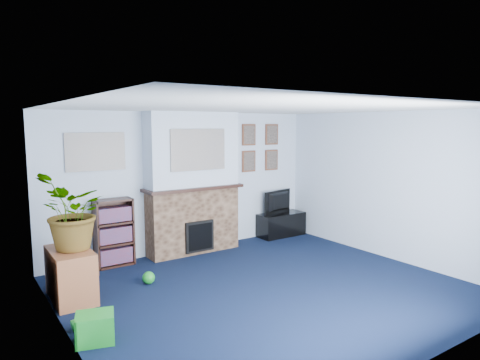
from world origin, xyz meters
TOP-DOWN VIEW (x-y plane):
  - floor at (0.00, 0.00)m, footprint 5.00×4.50m
  - ceiling at (0.00, 0.00)m, footprint 5.00×4.50m
  - wall_back at (0.00, 2.25)m, footprint 5.00×0.04m
  - wall_front at (0.00, -2.25)m, footprint 5.00×0.04m
  - wall_left at (-2.50, 0.00)m, footprint 0.04×4.50m
  - wall_right at (2.50, 0.00)m, footprint 0.04×4.50m
  - chimney_breast at (0.00, 2.05)m, footprint 1.72×0.50m
  - collage_main at (0.00, 1.84)m, footprint 1.00×0.03m
  - collage_left at (-1.55, 2.23)m, footprint 0.90×0.03m
  - portrait_tl at (1.30, 2.23)m, footprint 0.30×0.03m
  - portrait_tr at (1.85, 2.23)m, footprint 0.30×0.03m
  - portrait_bl at (1.30, 2.23)m, footprint 0.30×0.03m
  - portrait_br at (1.85, 2.23)m, footprint 0.30×0.03m
  - tv_stand at (1.95, 2.03)m, footprint 0.96×0.40m
  - television at (1.95, 2.05)m, footprint 0.78×0.28m
  - bookshelf at (-1.36, 2.11)m, footprint 0.58×0.28m
  - sideboard at (-2.24, 1.10)m, footprint 0.46×0.83m
  - potted_plant at (-2.19, 1.05)m, footprint 1.00×1.07m
  - mantel_clock at (-0.02, 2.00)m, footprint 0.10×0.06m
  - mantel_candle at (0.25, 2.00)m, footprint 0.04×0.04m
  - mantel_teddy at (-0.54, 2.00)m, footprint 0.14×0.14m
  - mantel_can at (0.78, 2.00)m, footprint 0.05×0.05m
  - green_crate at (-2.30, -0.15)m, footprint 0.44×0.39m
  - toy_ball at (-1.23, 1.06)m, footprint 0.17×0.17m
  - toy_block at (-2.30, 0.99)m, footprint 0.22×0.22m
  - toy_tube at (-2.30, 0.22)m, footprint 0.30×0.13m

SIDE VIEW (x-z plane):
  - floor at x=0.00m, z-range -0.01..0.01m
  - toy_tube at x=-2.30m, z-range -0.02..0.16m
  - toy_ball at x=-1.23m, z-range 0.00..0.18m
  - toy_block at x=-2.30m, z-range 0.01..0.21m
  - green_crate at x=-2.30m, z-range -0.01..0.29m
  - tv_stand at x=1.95m, z-range 0.00..0.45m
  - sideboard at x=-2.24m, z-range 0.03..0.67m
  - bookshelf at x=-1.36m, z-range -0.02..1.03m
  - television at x=1.95m, z-range 0.45..0.90m
  - potted_plant at x=-2.19m, z-range 0.64..1.61m
  - chimney_breast at x=0.00m, z-range -0.02..2.38m
  - wall_back at x=0.00m, z-range 0.00..2.40m
  - wall_front at x=0.00m, z-range 0.00..2.40m
  - wall_left at x=-2.50m, z-range 0.00..2.40m
  - wall_right at x=2.50m, z-range 0.00..2.40m
  - mantel_can at x=0.78m, z-range 1.16..1.26m
  - mantel_teddy at x=-0.54m, z-range 1.15..1.28m
  - mantel_clock at x=-0.02m, z-range 1.15..1.29m
  - mantel_candle at x=0.25m, z-range 1.16..1.30m
  - portrait_bl at x=1.30m, z-range 1.30..1.70m
  - portrait_br at x=1.85m, z-range 1.30..1.70m
  - collage_left at x=-1.55m, z-range 1.49..2.07m
  - collage_main at x=0.00m, z-range 1.44..2.12m
  - portrait_tl at x=1.30m, z-range 1.80..2.20m
  - portrait_tr at x=1.85m, z-range 1.80..2.20m
  - ceiling at x=0.00m, z-range 2.40..2.40m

